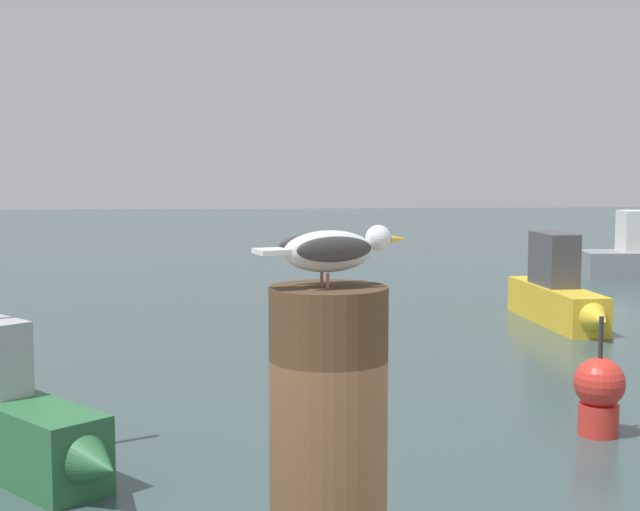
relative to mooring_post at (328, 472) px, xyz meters
The scene contains 5 objects.
mooring_post is the anchor object (origin of this frame).
seagull 0.55m from the mooring_post, 18.62° to the left, with size 0.39×0.20×0.14m.
boat_yellow 15.28m from the mooring_post, 68.31° to the left, with size 0.89×3.80×1.70m.
boat_green 7.26m from the mooring_post, 110.32° to the left, with size 2.58×2.77×3.31m.
channel_buoy 8.35m from the mooring_post, 63.38° to the left, with size 0.56×0.56×1.33m.
Camera 1 is at (-0.82, -2.49, 2.96)m, focal length 50.69 mm.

